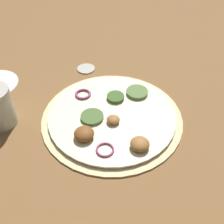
# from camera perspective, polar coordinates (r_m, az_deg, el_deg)

# --- Properties ---
(ground_plane) EXTENTS (3.00, 3.00, 0.00)m
(ground_plane) POSITION_cam_1_polar(r_m,az_deg,el_deg) (0.57, 0.00, -1.29)
(ground_plane) COLOR brown
(pizza) EXTENTS (0.30, 0.30, 0.03)m
(pizza) POSITION_cam_1_polar(r_m,az_deg,el_deg) (0.56, -0.03, -0.95)
(pizza) COLOR beige
(pizza) RESTS_ON ground_plane
(loose_cap) EXTENTS (0.05, 0.05, 0.01)m
(loose_cap) POSITION_cam_1_polar(r_m,az_deg,el_deg) (0.72, -5.68, 9.47)
(loose_cap) COLOR beige
(loose_cap) RESTS_ON ground_plane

